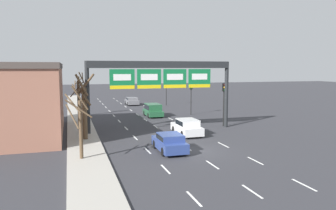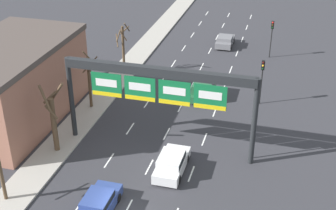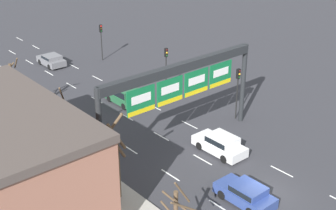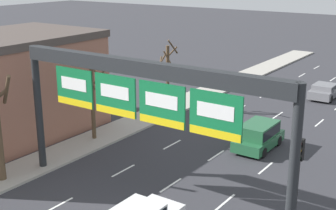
{
  "view_description": "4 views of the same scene",
  "coord_description": "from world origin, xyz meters",
  "px_view_note": "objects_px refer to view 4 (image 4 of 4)",
  "views": [
    {
      "loc": [
        -9.12,
        -23.67,
        6.51
      ],
      "look_at": [
        -0.3,
        5.3,
        3.07
      ],
      "focal_mm": 35.0,
      "sensor_mm": 36.0,
      "label": 1
    },
    {
      "loc": [
        9.08,
        -21.91,
        21.09
      ],
      "look_at": [
        0.08,
        11.18,
        2.73
      ],
      "focal_mm": 50.0,
      "sensor_mm": 36.0,
      "label": 2
    },
    {
      "loc": [
        -22.29,
        -15.83,
        18.9
      ],
      "look_at": [
        0.32,
        10.48,
        3.01
      ],
      "focal_mm": 50.0,
      "sensor_mm": 36.0,
      "label": 3
    },
    {
      "loc": [
        12.88,
        -7.85,
        11.27
      ],
      "look_at": [
        -0.54,
        11.52,
        4.29
      ],
      "focal_mm": 50.0,
      "sensor_mm": 36.0,
      "label": 4
    }
  ],
  "objects_px": {
    "suv_green": "(259,135)",
    "tree_bare_closest": "(167,73)",
    "sign_gantry": "(141,90)",
    "tree_bare_third": "(93,98)",
    "traffic_light_mid_block": "(298,171)",
    "car_grey": "(325,91)"
  },
  "relations": [
    {
      "from": "suv_green",
      "to": "tree_bare_closest",
      "type": "distance_m",
      "value": 10.29
    },
    {
      "from": "sign_gantry",
      "to": "tree_bare_third",
      "type": "bearing_deg",
      "value": 147.63
    },
    {
      "from": "tree_bare_closest",
      "to": "sign_gantry",
      "type": "bearing_deg",
      "value": -59.7
    },
    {
      "from": "suv_green",
      "to": "sign_gantry",
      "type": "bearing_deg",
      "value": -99.29
    },
    {
      "from": "suv_green",
      "to": "tree_bare_third",
      "type": "height_order",
      "value": "tree_bare_third"
    },
    {
      "from": "suv_green",
      "to": "tree_bare_closest",
      "type": "height_order",
      "value": "tree_bare_closest"
    },
    {
      "from": "traffic_light_mid_block",
      "to": "tree_bare_closest",
      "type": "height_order",
      "value": "tree_bare_closest"
    },
    {
      "from": "tree_bare_closest",
      "to": "tree_bare_third",
      "type": "bearing_deg",
      "value": -91.66
    },
    {
      "from": "suv_green",
      "to": "tree_bare_closest",
      "type": "xyz_separation_m",
      "value": [
        -9.46,
        3.4,
        2.19
      ]
    },
    {
      "from": "tree_bare_third",
      "to": "traffic_light_mid_block",
      "type": "bearing_deg",
      "value": -16.2
    },
    {
      "from": "suv_green",
      "to": "traffic_light_mid_block",
      "type": "distance_m",
      "value": 11.27
    },
    {
      "from": "tree_bare_third",
      "to": "tree_bare_closest",
      "type": "bearing_deg",
      "value": 88.34
    },
    {
      "from": "tree_bare_third",
      "to": "car_grey",
      "type": "bearing_deg",
      "value": 63.72
    },
    {
      "from": "car_grey",
      "to": "tree_bare_third",
      "type": "height_order",
      "value": "tree_bare_third"
    },
    {
      "from": "tree_bare_closest",
      "to": "tree_bare_third",
      "type": "distance_m",
      "value": 8.29
    },
    {
      "from": "sign_gantry",
      "to": "suv_green",
      "type": "relative_size",
      "value": 3.71
    },
    {
      "from": "suv_green",
      "to": "traffic_light_mid_block",
      "type": "bearing_deg",
      "value": -58.46
    },
    {
      "from": "sign_gantry",
      "to": "traffic_light_mid_block",
      "type": "relative_size",
      "value": 3.17
    },
    {
      "from": "traffic_light_mid_block",
      "to": "tree_bare_closest",
      "type": "relative_size",
      "value": 0.83
    },
    {
      "from": "car_grey",
      "to": "suv_green",
      "type": "height_order",
      "value": "suv_green"
    },
    {
      "from": "sign_gantry",
      "to": "tree_bare_closest",
      "type": "xyz_separation_m",
      "value": [
        -7.83,
        13.4,
        -2.69
      ]
    },
    {
      "from": "suv_green",
      "to": "tree_bare_closest",
      "type": "bearing_deg",
      "value": 160.25
    }
  ]
}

